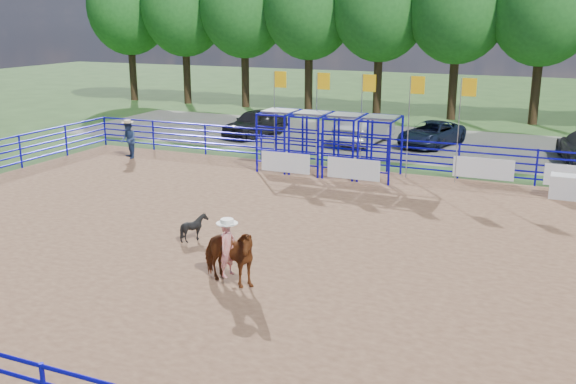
% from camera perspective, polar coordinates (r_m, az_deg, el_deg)
% --- Properties ---
extents(ground, '(120.00, 120.00, 0.00)m').
position_cam_1_polar(ground, '(18.88, 0.86, -4.78)').
color(ground, '#315421').
rests_on(ground, ground).
extents(arena_dirt, '(30.00, 20.00, 0.02)m').
position_cam_1_polar(arena_dirt, '(18.88, 0.86, -4.76)').
color(arena_dirt, brown).
rests_on(arena_dirt, ground).
extents(gravel_strip, '(40.00, 10.00, 0.01)m').
position_cam_1_polar(gravel_strip, '(34.67, 11.76, 4.25)').
color(gravel_strip, gray).
rests_on(gravel_strip, ground).
extents(announcer_table, '(1.64, 0.79, 0.87)m').
position_cam_1_polar(announcer_table, '(25.67, 24.04, 0.37)').
color(announcer_table, silver).
rests_on(announcer_table, arena_dirt).
extents(horse_and_rider, '(1.95, 1.19, 2.41)m').
position_cam_1_polar(horse_and_rider, '(15.97, -5.38, -5.29)').
color(horse_and_rider, brown).
rests_on(horse_and_rider, arena_dirt).
extents(calf, '(0.89, 0.83, 0.81)m').
position_cam_1_polar(calf, '(19.33, -8.32, -3.13)').
color(calf, black).
rests_on(calf, arena_dirt).
extents(spectator_cowboy, '(1.07, 1.04, 1.80)m').
position_cam_1_polar(spectator_cowboy, '(31.08, -14.00, 4.56)').
color(spectator_cowboy, navy).
rests_on(spectator_cowboy, arena_dirt).
extents(car_a, '(2.60, 4.68, 1.51)m').
position_cam_1_polar(car_a, '(35.95, -2.95, 6.16)').
color(car_a, black).
rests_on(car_a, gravel_strip).
extents(car_b, '(2.08, 4.98, 1.60)m').
position_cam_1_polar(car_b, '(34.02, 6.86, 5.63)').
color(car_b, gray).
rests_on(car_b, gravel_strip).
extents(car_c, '(3.23, 4.91, 1.25)m').
position_cam_1_polar(car_c, '(34.04, 12.61, 5.08)').
color(car_c, '#141B32').
rests_on(car_c, gravel_strip).
extents(perimeter_fence, '(30.10, 20.10, 1.50)m').
position_cam_1_polar(perimeter_fence, '(18.64, 0.87, -2.62)').
color(perimeter_fence, '#0D08BA').
rests_on(perimeter_fence, ground).
extents(chute_assembly, '(19.32, 2.41, 4.20)m').
position_cam_1_polar(chute_assembly, '(27.18, 4.35, 4.20)').
color(chute_assembly, '#0D08BA').
rests_on(chute_assembly, ground).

